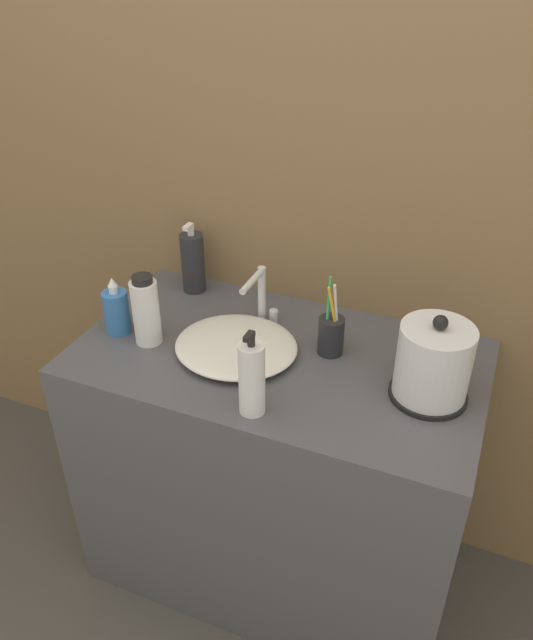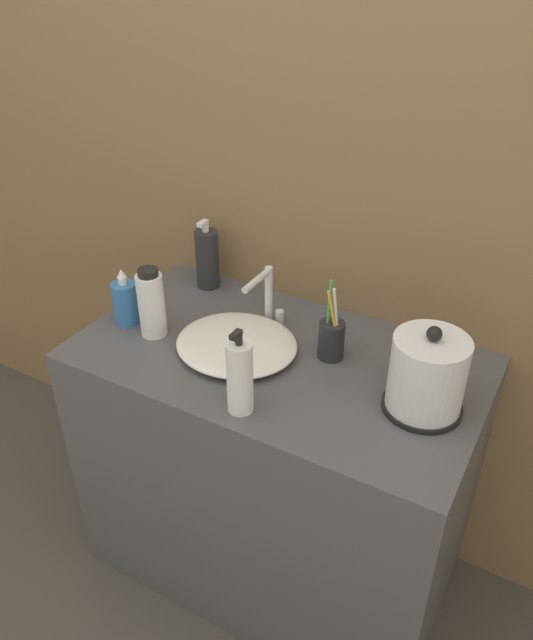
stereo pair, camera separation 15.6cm
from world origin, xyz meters
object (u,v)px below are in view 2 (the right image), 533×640
Objects in this scene: lotion_bottle at (207,259)px; mouthwash_bottle at (151,304)px; faucet at (267,294)px; shampoo_bottle at (125,302)px; hand_cream_bottle at (240,377)px; electric_kettle at (427,377)px; toothbrush_cup at (331,339)px.

mouthwash_bottle is (0.02, -0.29, 0.00)m from lotion_bottle.
faucet is at bearing -20.40° from lotion_bottle.
hand_cream_bottle is (0.47, -0.16, 0.03)m from shampoo_bottle.
hand_cream_bottle is at bearing -22.39° from mouthwash_bottle.
shampoo_bottle is 0.49m from hand_cream_bottle.
mouthwash_bottle is (-0.72, -0.06, 0.01)m from electric_kettle.
toothbrush_cup reaches higher than mouthwash_bottle.
toothbrush_cup reaches higher than faucet.
faucet reaches higher than shampoo_bottle.
hand_cream_bottle reaches higher than mouthwash_bottle.
mouthwash_bottle is at bearing 157.61° from hand_cream_bottle.
electric_kettle is 0.28m from toothbrush_cup.
lotion_bottle is at bearing 73.68° from shampoo_bottle.
electric_kettle is 0.41m from hand_cream_bottle.
shampoo_bottle is at bearing -106.32° from lotion_bottle.
lotion_bottle is at bearing 162.20° from toothbrush_cup.
toothbrush_cup is (-0.27, 0.08, -0.03)m from electric_kettle.
hand_cream_bottle is (0.12, -0.34, -0.00)m from faucet.
faucet is at bearing 28.11° from shampoo_bottle.
faucet is at bearing 164.12° from electric_kettle.
electric_kettle reaches higher than lotion_bottle.
lotion_bottle is at bearing 162.51° from electric_kettle.
faucet is 1.01× the size of shampoo_bottle.
toothbrush_cup is at bearing 16.64° from mouthwash_bottle.
faucet is 0.74× the size of electric_kettle.
lotion_bottle is (-0.48, 0.15, 0.04)m from toothbrush_cup.
lotion_bottle is at bearing 93.89° from mouthwash_bottle.
lotion_bottle is at bearing 159.60° from faucet.
mouthwash_bottle is at bearing -175.59° from electric_kettle.
electric_kettle reaches higher than mouthwash_bottle.
faucet is 0.28m from lotion_bottle.
faucet is 0.39m from shampoo_bottle.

